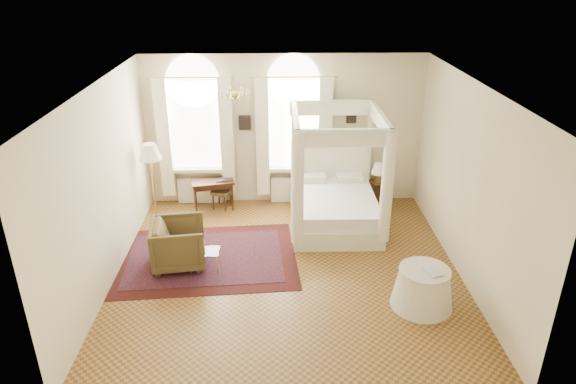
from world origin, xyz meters
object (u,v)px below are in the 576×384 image
writing_desk (213,185)px  side_table (423,288)px  armchair (179,244)px  floor_lamp (150,156)px  nightstand (378,193)px  stool (221,193)px  coffee_table (204,253)px  canopy_bed (335,202)px

writing_desk → side_table: writing_desk is taller
armchair → floor_lamp: (-0.76, 1.72, 1.04)m
nightstand → side_table: bearing=-89.9°
writing_desk → nightstand: bearing=2.1°
nightstand → writing_desk: size_ratio=0.57×
stool → coffee_table: size_ratio=0.90×
coffee_table → side_table: side_table is taller
nightstand → floor_lamp: 4.98m
canopy_bed → stool: size_ratio=4.97×
stool → coffee_table: bearing=-91.9°
coffee_table → floor_lamp: 2.51m
coffee_table → stool: bearing=88.1°
stool → coffee_table: (-0.08, -2.49, -0.03)m
stool → armchair: 2.39m
nightstand → stool: bearing=-178.5°
side_table → canopy_bed: bearing=111.7°
nightstand → coffee_table: bearing=-144.0°
canopy_bed → writing_desk: (-2.57, 0.87, 0.03)m
side_table → nightstand: bearing=90.1°
armchair → writing_desk: bearing=-16.9°
nightstand → side_table: size_ratio=0.57×
nightstand → armchair: bearing=-149.0°
writing_desk → stool: bearing=12.0°
canopy_bed → coffee_table: (-2.48, -1.59, -0.21)m
writing_desk → coffee_table: (0.09, -2.46, -0.25)m
coffee_table → floor_lamp: size_ratio=0.31×
canopy_bed → coffee_table: canopy_bed is taller
writing_desk → stool: size_ratio=2.03×
canopy_bed → coffee_table: bearing=-147.4°
floor_lamp → side_table: bearing=-32.3°
canopy_bed → stool: canopy_bed is taller
writing_desk → coffee_table: writing_desk is taller
nightstand → stool: size_ratio=1.16×
armchair → canopy_bed: bearing=-71.9°
nightstand → stool: (-3.48, -0.09, 0.08)m
canopy_bed → side_table: 2.96m
canopy_bed → armchair: size_ratio=2.56×
writing_desk → armchair: 2.33m
writing_desk → coffee_table: 2.47m
canopy_bed → nightstand: canopy_bed is taller
armchair → floor_lamp: 2.15m
canopy_bed → floor_lamp: canopy_bed is taller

